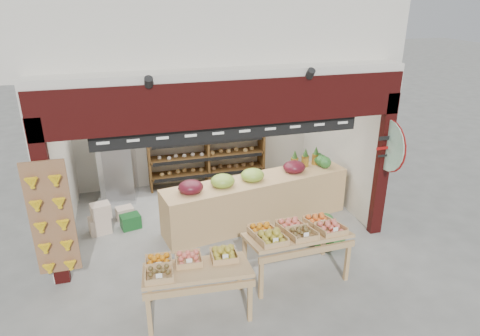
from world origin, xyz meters
The scene contains 11 objects.
ground centered at (0.00, 0.00, 0.00)m, with size 60.00×60.00×0.00m, color slate.
shop_structure centered at (0.00, 1.61, 3.92)m, with size 6.36×5.12×5.40m.
banana_board centered at (-2.73, -1.17, 1.12)m, with size 0.60×0.15×1.80m.
gift_sign centered at (2.75, -1.15, 1.75)m, with size 0.04×0.93×0.92m.
back_shelving centered at (0.19, 1.98, 1.10)m, with size 2.69×0.44×1.69m.
refrigerator centered at (-1.80, 1.71, 0.90)m, with size 0.70×0.70×1.79m, color silver.
cardboard_stack centered at (-1.97, 0.40, 0.22)m, with size 0.98×0.76×0.59m.
mid_counter centered at (0.72, -0.10, 0.50)m, with size 3.74×1.34×1.14m.
display_table_left centered at (-0.93, -2.22, 0.71)m, with size 1.51×0.92×0.95m.
display_table_right centered at (0.79, -1.87, 0.77)m, with size 1.57×0.91×0.99m.
watermelon_pile centered at (1.66, -1.16, 0.19)m, with size 0.72×0.72×0.56m.
Camera 1 is at (-1.59, -7.11, 4.18)m, focal length 32.00 mm.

